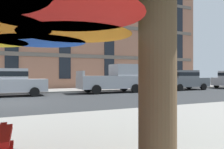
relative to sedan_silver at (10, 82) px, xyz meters
name	(u,v)px	position (x,y,z in m)	size (l,w,h in m)	color
ground_plane	(11,103)	(0.10, -3.70, -0.95)	(120.00, 120.00, 0.00)	#2D3033
sidewalk_far	(12,92)	(0.10, 3.10, -0.89)	(56.00, 3.60, 0.12)	gray
apartment_building	(12,0)	(0.10, 11.29, 8.65)	(41.16, 12.08, 19.20)	#A87056
sedan_silver	(10,82)	(0.00, 0.00, 0.00)	(4.40, 1.98, 1.78)	#A8AAB2
pickup_silver_midblock	(114,79)	(7.34, 0.00, 0.08)	(5.10, 2.12, 2.20)	#A8AAB2
sedan_gray	(184,79)	(14.36, 0.00, 0.00)	(4.40, 1.98, 1.78)	slate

